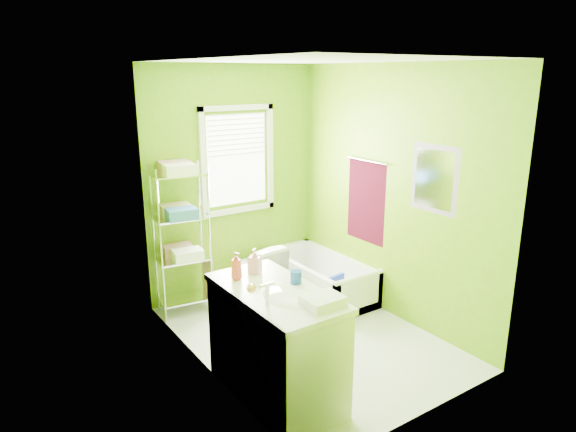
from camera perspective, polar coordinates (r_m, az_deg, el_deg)
ground at (r=5.18m, az=2.14°, el=-13.23°), size 2.90×2.90×0.00m
room_envelope at (r=4.63m, az=2.33°, el=3.77°), size 2.14×2.94×2.62m
window at (r=5.83m, az=-5.64°, el=6.84°), size 0.92×0.05×1.22m
door at (r=3.47m, az=-1.88°, el=-9.99°), size 0.09×0.80×2.00m
right_wall_decor at (r=5.34m, az=11.43°, el=2.56°), size 0.04×1.48×1.17m
bathtub at (r=6.02m, az=3.72°, el=-7.42°), size 0.66×1.41×0.45m
toilet at (r=5.85m, az=-3.23°, el=-6.10°), size 0.42×0.68×0.67m
vanity at (r=4.13m, az=-1.30°, el=-13.64°), size 0.62×1.21×1.13m
wire_shelf_unit at (r=5.44m, az=-11.73°, el=-0.76°), size 0.58×0.47×1.63m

